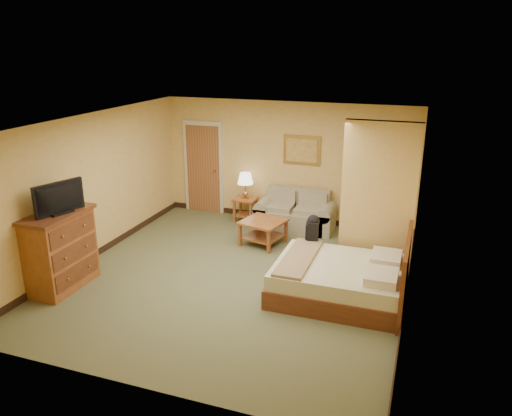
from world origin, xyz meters
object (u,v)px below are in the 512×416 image
at_px(coffee_table, 263,227).
at_px(loveseat, 295,216).
at_px(bed, 344,280).
at_px(dresser, 61,250).

bearing_deg(coffee_table, loveseat, 71.42).
bearing_deg(bed, dresser, -165.04).
xyz_separation_m(coffee_table, bed, (1.84, -1.61, -0.05)).
bearing_deg(coffee_table, dresser, -131.66).
relative_size(coffee_table, bed, 0.46).
bearing_deg(bed, loveseat, 119.10).
relative_size(loveseat, dresser, 1.29).
relative_size(dresser, bed, 0.64).
height_order(loveseat, bed, bed).
xyz_separation_m(loveseat, bed, (1.49, -2.67, 0.03)).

